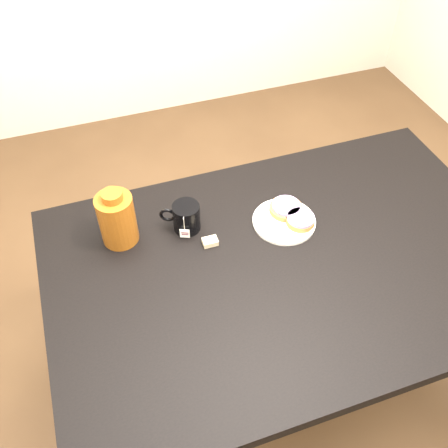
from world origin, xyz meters
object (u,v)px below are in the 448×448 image
object	(u,v)px
table	(286,277)
bagel_package	(117,218)
plate	(284,221)
bagel_back	(286,208)
mug	(186,217)
teabag_pouch	(210,242)
bagel_front	(301,220)

from	to	relation	value
table	bagel_package	distance (m)	0.54
plate	table	bearing A→B (deg)	-108.61
bagel_back	bagel_package	xyz separation A→B (m)	(-0.52, 0.07, 0.06)
plate	mug	xyz separation A→B (m)	(-0.30, 0.08, 0.04)
teabag_pouch	bagel_back	bearing A→B (deg)	9.53
plate	teabag_pouch	distance (m)	0.25
table	teabag_pouch	world-z (taller)	teabag_pouch
plate	bagel_front	distance (m)	0.05
bagel_front	table	bearing A→B (deg)	-127.77
plate	mug	size ratio (longest dim) A/B	1.48
plate	bagel_back	xyz separation A→B (m)	(0.02, 0.04, 0.02)
table	plate	world-z (taller)	plate
table	teabag_pouch	distance (m)	0.26
plate	mug	distance (m)	0.31
mug	bagel_package	bearing A→B (deg)	-162.84
bagel_back	mug	distance (m)	0.32
bagel_package	teabag_pouch	bearing A→B (deg)	-23.80
mug	plate	bearing A→B (deg)	8.82
bagel_front	plate	bearing A→B (deg)	147.16
mug	teabag_pouch	distance (m)	0.11
bagel_back	teabag_pouch	world-z (taller)	bagel_back
table	bagel_front	distance (m)	0.18
bagel_back	plate	bearing A→B (deg)	-119.86
bagel_front	teabag_pouch	bearing A→B (deg)	176.29
mug	teabag_pouch	xyz separation A→B (m)	(0.05, -0.09, -0.04)
bagel_front	mug	distance (m)	0.35
bagel_front	teabag_pouch	size ratio (longest dim) A/B	2.76
table	bagel_back	bearing A→B (deg)	68.96
bagel_front	bagel_package	xyz separation A→B (m)	(-0.54, 0.13, 0.06)
plate	bagel_back	bearing A→B (deg)	60.14
bagel_front	teabag_pouch	distance (m)	0.29
table	plate	size ratio (longest dim) A/B	7.11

